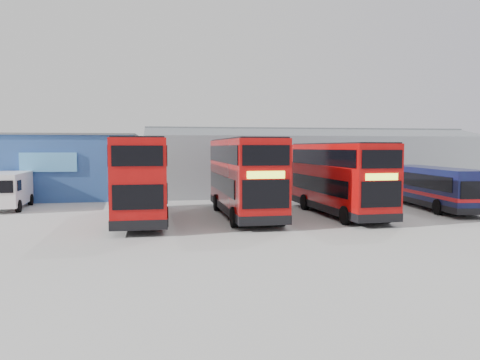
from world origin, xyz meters
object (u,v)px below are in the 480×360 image
double_decker_left (141,179)px  maintenance_shed (311,163)px  single_decker_blue (433,188)px  double_decker_right (338,179)px  panel_van (7,189)px  double_decker_centre (244,178)px  office_block (60,166)px

double_decker_left → maintenance_shed: bearing=-135.1°
double_decker_left → single_decker_blue: 19.00m
maintenance_shed → double_decker_right: (-3.52, -15.27, -0.45)m
maintenance_shed → panel_van: (-24.00, -8.98, -1.26)m
double_decker_left → panel_van: size_ratio=1.93×
double_decker_centre → double_decker_right: bearing=-4.4°
maintenance_shed → double_decker_centre: 17.53m
double_decker_right → maintenance_shed: bearing=74.7°
double_decker_right → single_decker_blue: (7.30, 1.60, -0.79)m
office_block → maintenance_shed: maintenance_shed is taller
double_decker_left → double_decker_right: (11.62, -0.10, -0.13)m
single_decker_blue → maintenance_shed: bearing=-69.1°
double_decker_left → double_decker_centre: same height
double_decker_centre → double_decker_right: size_ratio=1.05×
double_decker_right → double_decker_left: bearing=177.2°
office_block → maintenance_shed: size_ratio=0.40×
double_decker_centre → single_decker_blue: size_ratio=1.06×
double_decker_left → double_decker_right: 11.62m
maintenance_shed → panel_van: 25.66m
double_decker_centre → panel_van: double_decker_centre is taller
panel_van → double_decker_left: bearing=-38.2°
office_block → maintenance_shed: bearing=5.2°
double_decker_right → panel_van: bearing=160.6°
double_decker_centre → double_decker_right: 5.74m
double_decker_left → double_decker_centre: size_ratio=1.00×
double_decker_left → single_decker_blue: double_decker_left is taller
double_decker_left → panel_van: (-8.86, 6.18, -0.94)m
office_block → single_decker_blue: office_block is taller
double_decker_right → office_block: bearing=142.0°
maintenance_shed → panel_van: bearing=-159.5°
double_decker_centre → panel_van: bearing=157.6°
double_decker_centre → panel_van: 15.92m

